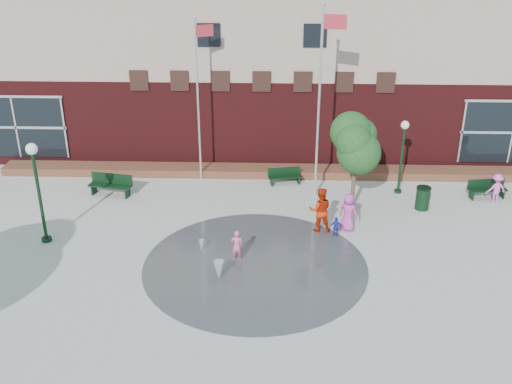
{
  "coord_description": "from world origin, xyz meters",
  "views": [
    {
      "loc": [
        0.65,
        -16.13,
        11.99
      ],
      "look_at": [
        0.0,
        4.0,
        2.6
      ],
      "focal_mm": 42.0,
      "sensor_mm": 36.0,
      "label": 1
    }
  ],
  "objects_px": {
    "flagpole_left": "(199,93)",
    "trash_can": "(423,198)",
    "child_splash": "(237,246)",
    "bench_left": "(111,189)",
    "flagpole_right": "(321,94)"
  },
  "relations": [
    {
      "from": "flagpole_left",
      "to": "trash_can",
      "type": "xyz_separation_m",
      "value": [
        10.17,
        -2.95,
        -3.87
      ]
    },
    {
      "from": "trash_can",
      "to": "flagpole_left",
      "type": "bearing_deg",
      "value": 163.81
    },
    {
      "from": "trash_can",
      "to": "child_splash",
      "type": "relative_size",
      "value": 0.83
    },
    {
      "from": "bench_left",
      "to": "child_splash",
      "type": "bearing_deg",
      "value": -30.62
    },
    {
      "from": "flagpole_right",
      "to": "trash_can",
      "type": "height_order",
      "value": "flagpole_right"
    },
    {
      "from": "flagpole_left",
      "to": "bench_left",
      "type": "bearing_deg",
      "value": -178.22
    },
    {
      "from": "bench_left",
      "to": "trash_can",
      "type": "xyz_separation_m",
      "value": [
        14.22,
        -0.98,
        0.21
      ]
    },
    {
      "from": "bench_left",
      "to": "child_splash",
      "type": "height_order",
      "value": "child_splash"
    },
    {
      "from": "flagpole_left",
      "to": "flagpole_right",
      "type": "bearing_deg",
      "value": -41.23
    },
    {
      "from": "child_splash",
      "to": "flagpole_left",
      "type": "bearing_deg",
      "value": -74.16
    },
    {
      "from": "bench_left",
      "to": "trash_can",
      "type": "relative_size",
      "value": 1.97
    },
    {
      "from": "flagpole_left",
      "to": "child_splash",
      "type": "bearing_deg",
      "value": -97.96
    },
    {
      "from": "flagpole_right",
      "to": "trash_can",
      "type": "distance_m",
      "value": 6.48
    },
    {
      "from": "child_splash",
      "to": "bench_left",
      "type": "bearing_deg",
      "value": -42.28
    },
    {
      "from": "trash_can",
      "to": "child_splash",
      "type": "bearing_deg",
      "value": -149.9
    }
  ]
}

